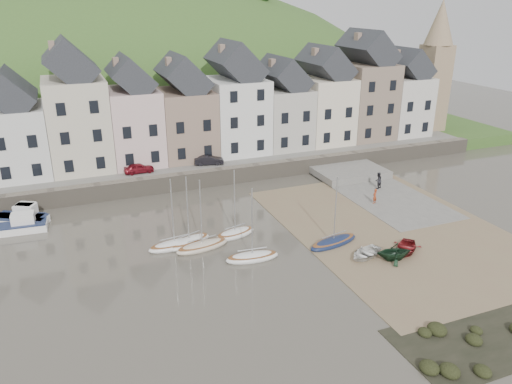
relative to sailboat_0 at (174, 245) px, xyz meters
name	(u,v)px	position (x,y,z in m)	size (l,w,h in m)	color
ground	(283,250)	(8.23, -3.79, -0.26)	(160.00, 160.00, 0.00)	#4A463A
quay_land	(186,144)	(8.23, 28.21, 0.49)	(90.00, 30.00, 1.50)	#3D6026
quay_street	(210,162)	(8.23, 16.71, 1.29)	(70.00, 7.00, 0.10)	slate
seawall	(219,176)	(8.23, 13.21, 0.64)	(70.00, 1.20, 1.80)	slate
beach	(393,228)	(19.23, -3.79, -0.23)	(18.00, 26.00, 0.06)	#7D644C
slipway	(379,192)	(23.23, 4.21, -0.20)	(8.00, 18.00, 0.12)	slate
hillside	(131,203)	(3.23, 56.20, -18.26)	(134.40, 84.00, 84.00)	#3D6026
townhouse_terrace	(214,107)	(9.99, 20.21, 7.06)	(61.05, 8.00, 13.93)	silver
church_spire	(436,63)	(42.78, 20.21, 10.79)	(4.00, 4.00, 18.00)	#997F60
sailboat_0	(174,245)	(0.00, 0.00, 0.00)	(4.63, 2.02, 6.32)	white
sailboat_1	(189,242)	(1.29, 0.08, 0.00)	(4.35, 2.91, 6.32)	white
sailboat_2	(202,246)	(2.10, -1.08, 0.00)	(4.84, 2.25, 6.32)	beige
sailboat_3	(235,233)	(5.44, 0.15, 0.00)	(4.07, 2.39, 6.32)	white
sailboat_4	(252,257)	(5.26, -4.36, 0.00)	(4.47, 1.90, 6.32)	white
sailboat_5	(333,242)	(12.59, -4.51, 0.00)	(5.13, 2.54, 6.32)	#162144
motorboat_0	(20,218)	(-12.12, 10.01, 0.32)	(5.47, 3.81, 1.70)	white
motorboat_1	(17,226)	(-12.35, 8.17, 0.32)	(5.57, 2.13, 1.70)	white
motorboat_2	(22,216)	(-11.99, 10.31, 0.32)	(4.68, 3.61, 1.70)	white
rowboat_white	(365,253)	(13.84, -7.39, 0.13)	(2.30, 3.22, 0.67)	white
rowboat_green	(394,251)	(15.62, -8.65, 0.54)	(2.43, 2.81, 1.48)	black
rowboat_red	(406,248)	(17.45, -7.88, 0.13)	(2.29, 3.20, 0.66)	maroon
person_red	(375,196)	(20.95, 1.72, 0.63)	(0.56, 0.37, 1.55)	#9E3A1C
person_dark	(378,180)	(23.72, 5.16, 0.77)	(0.89, 0.69, 1.83)	black
car_left	(139,168)	(-0.18, 15.71, 1.89)	(1.30, 3.22, 1.10)	maroon
car_right	(209,160)	(7.81, 15.71, 1.89)	(1.17, 3.36, 1.11)	black
shore_rocks	(482,340)	(14.49, -19.02, -0.13)	(14.00, 6.00, 0.76)	black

